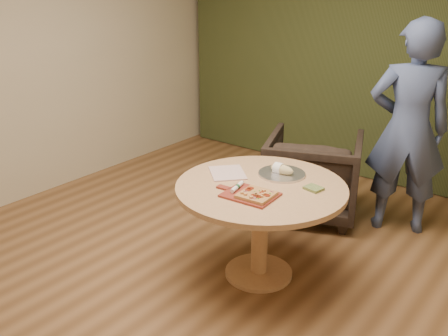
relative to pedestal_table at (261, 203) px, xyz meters
name	(u,v)px	position (x,y,z in m)	size (l,w,h in m)	color
room_shell	(195,105)	(-0.20, -0.47, 0.79)	(5.04, 6.04, 2.84)	brown
curtain	(375,52)	(-0.20, 2.43, 0.79)	(4.80, 0.14, 2.78)	#2C3518
pedestal_table	(261,203)	(0.00, 0.00, 0.00)	(1.24, 1.24, 0.75)	tan
pizza_paddle	(249,195)	(0.04, -0.20, 0.15)	(0.45, 0.30, 0.01)	maroon
flatbread_pizza	(256,195)	(0.10, -0.21, 0.17)	(0.23, 0.23, 0.04)	#B88548
cutlery_roll	(237,187)	(-0.08, -0.19, 0.17)	(0.07, 0.20, 0.03)	white
newspaper	(227,173)	(-0.33, 0.03, 0.15)	(0.30, 0.25, 0.01)	white
serving_tray	(282,174)	(0.01, 0.26, 0.15)	(0.36, 0.36, 0.02)	silver
bread_roll	(281,169)	(0.00, 0.26, 0.18)	(0.19, 0.09, 0.09)	#DAC384
green_packet	(314,188)	(0.34, 0.16, 0.15)	(0.12, 0.10, 0.02)	#4D5F2B
armchair	(313,171)	(-0.20, 1.20, -0.17)	(0.84, 0.79, 0.87)	black
person_standing	(408,129)	(0.55, 1.42, 0.32)	(0.68, 0.45, 1.86)	#43537F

